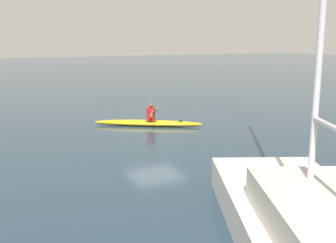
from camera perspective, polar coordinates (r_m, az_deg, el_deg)
The scene contains 4 objects.
ground_plane at distance 19.01m, azimuth -1.81°, elevation -0.47°, with size 160.00×160.00×0.00m, color #233847.
kayak at distance 18.78m, azimuth -2.85°, elevation -0.20°, with size 4.64×3.27×0.27m.
kayaker at distance 18.67m, azimuth -2.38°, elevation 1.19°, with size 1.27×1.98×0.79m.
sailboat_far_left_berth at distance 7.77m, azimuth 20.86°, elevation -14.94°, with size 5.93×9.12×12.36m.
Camera 1 is at (7.61, 16.97, 3.93)m, focal length 43.13 mm.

